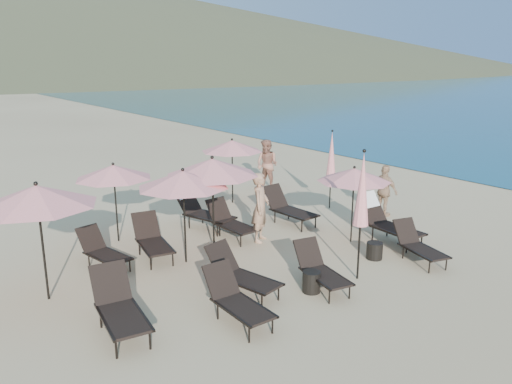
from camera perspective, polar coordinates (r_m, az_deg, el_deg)
ground at (r=11.85m, az=11.06°, el=-8.47°), size 800.00×800.00×0.00m
volcanic_headland at (r=320.69m, az=-22.97°, el=17.48°), size 690.00×690.00×55.00m
lounger_0 at (r=9.23m, az=-15.39°, el=-12.46°), size 0.89×1.84×1.02m
lounger_1 at (r=9.26m, az=-2.27°, el=-12.12°), size 0.62×1.60×0.92m
lounger_2 at (r=10.25m, az=-1.76°, el=-9.28°), size 0.99×1.75×0.95m
lounger_3 at (r=10.62m, az=7.35°, el=-8.69°), size 0.86×1.61×0.88m
lounger_4 at (r=12.48m, az=18.05°, el=-5.72°), size 0.95×1.61×0.87m
lounger_5 at (r=13.62m, az=14.60°, el=-3.08°), size 0.76×1.90×1.17m
lounger_6 at (r=12.06m, az=-17.13°, el=-6.39°), size 0.88×1.58×0.86m
lounger_7 at (r=12.36m, az=-11.80°, el=-5.30°), size 0.89×1.74×0.96m
lounger_8 at (r=14.29m, az=-6.42°, el=-1.86°), size 1.21×1.98×1.16m
lounger_9 at (r=13.46m, az=-2.95°, el=-3.36°), size 0.73×1.68×0.95m
lounger_10 at (r=14.60m, az=3.71°, el=-1.77°), size 0.81×1.82×1.02m
umbrella_open_0 at (r=11.44m, az=-8.34°, el=1.45°), size 2.12×2.12×2.28m
umbrella_open_1 at (r=12.03m, az=-5.02°, el=2.86°), size 2.26×2.26×2.43m
umbrella_open_2 at (r=12.96m, az=11.15°, el=1.92°), size 1.90×1.90×2.04m
umbrella_open_3 at (r=13.27m, az=-15.97°, el=2.23°), size 1.97×1.97×2.12m
umbrella_open_4 at (r=16.40m, az=-2.76°, el=5.28°), size 2.03×2.03×2.18m
umbrella_open_5 at (r=10.31m, az=-23.74°, el=-0.40°), size 2.25×2.25×2.42m
umbrella_closed_0 at (r=10.65m, az=12.04°, el=0.20°), size 0.34×0.34×2.87m
umbrella_closed_1 at (r=15.96m, az=8.62°, el=4.29°), size 0.30×0.30×2.55m
side_table_0 at (r=10.46m, az=6.35°, el=-10.16°), size 0.38×0.38×0.45m
side_table_1 at (r=12.39m, az=13.39°, el=-6.54°), size 0.39×0.39×0.41m
beachgoer_a at (r=13.02m, az=0.51°, el=-1.76°), size 0.80×0.76×1.84m
beachgoer_b at (r=18.41m, az=1.27°, el=3.15°), size 0.93×1.06×1.85m
beachgoer_c at (r=15.67m, az=14.47°, el=0.13°), size 0.40×0.94×1.59m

